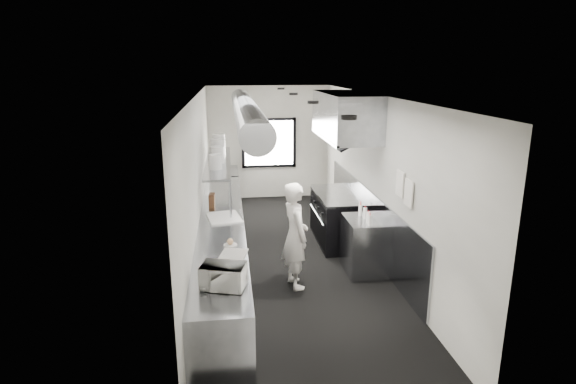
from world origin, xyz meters
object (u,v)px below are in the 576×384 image
object	(u,v)px
exhaust_hood	(345,116)
plate_stack_c	(218,149)
cutting_board	(224,217)
squeeze_bottle_b	(368,218)
squeeze_bottle_c	(365,213)
far_work_table	(224,189)
bottle_station	(366,245)
prep_counter	(223,248)
range	(339,218)
line_cook	(295,235)
deli_tub_a	(207,280)
plate_stack_a	(216,162)
plate_stack_d	(219,144)
squeeze_bottle_e	(360,208)
knife_block	(212,200)
pass_shelf	(219,163)
squeeze_bottle_d	(360,210)
microwave	(223,276)
squeeze_bottle_a	(370,220)
small_plate	(230,245)
deli_tub_b	(208,272)
plate_stack_b	(218,155)

from	to	relation	value
exhaust_hood	plate_stack_c	bearing A→B (deg)	167.50
cutting_board	plate_stack_c	xyz separation A→B (m)	(-0.08, 1.57, 0.85)
squeeze_bottle_b	squeeze_bottle_c	xyz separation A→B (m)	(0.02, 0.22, 0.00)
far_work_table	squeeze_bottle_c	world-z (taller)	squeeze_bottle_c
bottle_station	prep_counter	bearing A→B (deg)	175.03
exhaust_hood	range	bearing A→B (deg)	180.00
line_cook	deli_tub_a	bearing A→B (deg)	131.94
plate_stack_a	deli_tub_a	bearing A→B (deg)	-91.11
plate_stack_d	squeeze_bottle_b	distance (m)	3.64
exhaust_hood	squeeze_bottle_e	xyz separation A→B (m)	(0.04, -1.08, -1.40)
bottle_station	knife_block	distance (m)	2.72
pass_shelf	cutting_board	bearing A→B (deg)	-86.59
squeeze_bottle_d	squeeze_bottle_c	bearing A→B (deg)	-80.19
pass_shelf	range	bearing A→B (deg)	-7.67
microwave	squeeze_bottle_e	xyz separation A→B (m)	(2.24, 2.42, -0.04)
pass_shelf	plate_stack_d	xyz separation A→B (m)	(0.00, 0.81, 0.22)
plate_stack_a	squeeze_bottle_a	distance (m)	2.75
knife_block	plate_stack_d	bearing A→B (deg)	88.60
squeeze_bottle_e	prep_counter	bearing A→B (deg)	-177.04
plate_stack_a	prep_counter	bearing A→B (deg)	-84.43
deli_tub_a	squeeze_bottle_e	size ratio (longest dim) A/B	0.84
plate_stack_d	small_plate	bearing A→B (deg)	-87.14
squeeze_bottle_b	squeeze_bottle_e	world-z (taller)	same
deli_tub_b	plate_stack_d	bearing A→B (deg)	88.68
plate_stack_b	squeeze_bottle_c	xyz separation A→B (m)	(2.32, -1.47, -0.73)
bottle_station	deli_tub_a	distance (m)	3.21
microwave	squeeze_bottle_a	world-z (taller)	microwave
line_cook	squeeze_bottle_c	xyz separation A→B (m)	(1.18, 0.38, 0.18)
small_plate	bottle_station	bearing A→B (deg)	21.81
range	plate_stack_b	size ratio (longest dim) A/B	5.33
microwave	cutting_board	world-z (taller)	microwave
squeeze_bottle_c	squeeze_bottle_d	world-z (taller)	same
far_work_table	plate_stack_a	world-z (taller)	plate_stack_a
squeeze_bottle_a	far_work_table	bearing A→B (deg)	118.18
deli_tub_b	squeeze_bottle_c	bearing A→B (deg)	36.81
small_plate	squeeze_bottle_a	distance (m)	2.20
squeeze_bottle_b	plate_stack_b	bearing A→B (deg)	143.75
deli_tub_a	plate_stack_a	size ratio (longest dim) A/B	0.61
exhaust_hood	cutting_board	bearing A→B (deg)	-154.34
squeeze_bottle_c	knife_block	bearing A→B (deg)	158.09
pass_shelf	squeeze_bottle_d	size ratio (longest dim) A/B	16.44
prep_counter	line_cook	xyz separation A→B (m)	(1.10, -0.56, 0.36)
pass_shelf	range	xyz separation A→B (m)	(2.23, -0.30, -1.07)
deli_tub_a	squeeze_bottle_a	distance (m)	2.94
range	squeeze_bottle_b	distance (m)	1.68
prep_counter	squeeze_bottle_c	world-z (taller)	squeeze_bottle_c
bottle_station	deli_tub_b	bearing A→B (deg)	-143.83
cutting_board	knife_block	xyz separation A→B (m)	(-0.21, 0.66, 0.10)
far_work_table	exhaust_hood	bearing A→B (deg)	-48.06
plate_stack_a	squeeze_bottle_a	xyz separation A→B (m)	(2.33, -1.28, -0.71)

